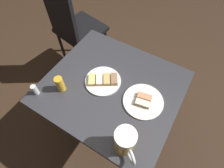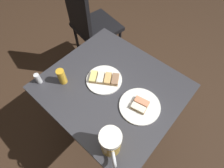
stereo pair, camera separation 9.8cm
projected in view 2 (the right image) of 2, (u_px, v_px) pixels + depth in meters
name	position (u px, v px, depth m)	size (l,w,h in m)	color
ground_plane	(112.00, 130.00, 1.61)	(6.00, 6.00, 0.00)	#382619
cafe_table	(112.00, 100.00, 1.14)	(0.68, 0.75, 0.74)	black
plate_near	(104.00, 79.00, 1.01)	(0.21, 0.21, 0.03)	white
plate_far	(140.00, 106.00, 0.92)	(0.22, 0.22, 0.03)	white
beer_mug	(111.00, 143.00, 0.74)	(0.11, 0.13, 0.16)	gold
beer_glass_small	(62.00, 76.00, 0.97)	(0.04, 0.04, 0.10)	gold
salt_shaker	(38.00, 78.00, 0.98)	(0.03, 0.03, 0.07)	silver
cafe_chair	(90.00, 24.00, 1.58)	(0.44, 0.44, 0.97)	black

